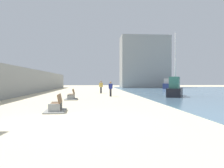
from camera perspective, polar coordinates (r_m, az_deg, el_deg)
The scene contains 9 objects.
ground_plane at distance 27.88m, azimuth -6.59°, elevation -2.74°, with size 120.00×120.00×0.00m, color beige.
seawall at distance 29.08m, azimuth -21.53°, elevation 0.60°, with size 0.80×64.00×3.29m, color gray.
bench_near at distance 12.99m, azimuth -14.04°, elevation -5.78°, with size 1.21×2.16×0.98m.
bench_far at distance 21.04m, azimuth -10.30°, elevation -3.26°, with size 1.17×2.13×0.98m.
person_walking at distance 30.62m, azimuth -2.82°, elevation -0.51°, with size 0.51×0.27×1.74m.
person_standing at distance 24.68m, azimuth -0.36°, elevation -0.96°, with size 0.47×0.32×1.66m.
boat_distant at distance 50.72m, azimuth 13.76°, elevation -0.21°, with size 3.06×4.81×2.20m.
boat_nearest at distance 25.01m, azimuth 15.71°, elevation -1.26°, with size 3.16×4.68×7.02m.
harbor_building at distance 57.42m, azimuth 8.24°, elevation 5.50°, with size 12.00×6.00×12.88m, color gray.
Camera 1 is at (0.99, -9.81, 1.71)m, focal length 35.92 mm.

